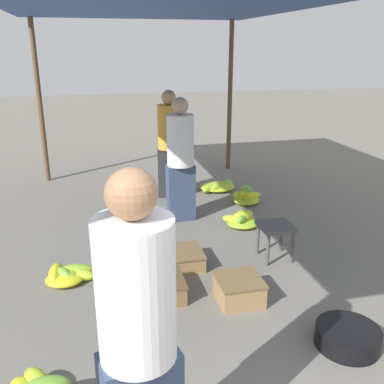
{
  "coord_description": "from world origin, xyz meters",
  "views": [
    {
      "loc": [
        -0.85,
        -0.94,
        2.13
      ],
      "look_at": [
        0.0,
        2.58,
        0.89
      ],
      "focal_mm": 40.0,
      "sensor_mm": 36.0,
      "label": 1
    }
  ],
  "objects": [
    {
      "name": "banana_pile_left_1",
      "position": [
        -1.15,
        2.85,
        0.06
      ],
      "size": [
        0.49,
        0.41,
        0.14
      ],
      "color": "#7AB536",
      "rests_on": "ground"
    },
    {
      "name": "banana_pile_right_2",
      "position": [
        1.26,
        4.47,
        0.1
      ],
      "size": [
        0.45,
        0.4,
        0.27
      ],
      "color": "yellow",
      "rests_on": "ground"
    },
    {
      "name": "crate_far",
      "position": [
        -0.34,
        2.35,
        0.09
      ],
      "size": [
        0.41,
        0.41,
        0.19
      ],
      "color": "brown",
      "rests_on": "ground"
    },
    {
      "name": "shopper_walking_mid",
      "position": [
        0.26,
        5.03,
        0.81
      ],
      "size": [
        0.39,
        0.39,
        1.56
      ],
      "color": "#2D2D33",
      "rests_on": "ground"
    },
    {
      "name": "canopy_post_back_right",
      "position": [
        1.58,
        6.3,
        1.28
      ],
      "size": [
        0.08,
        0.08,
        2.55
      ],
      "primitive_type": "cylinder",
      "color": "brown",
      "rests_on": "ground"
    },
    {
      "name": "vendor_foreground",
      "position": [
        -0.71,
        0.7,
        0.87
      ],
      "size": [
        0.42,
        0.42,
        1.67
      ],
      "color": "#384766",
      "rests_on": "ground"
    },
    {
      "name": "canopy_post_back_left",
      "position": [
        -1.58,
        6.3,
        1.28
      ],
      "size": [
        0.08,
        0.08,
        2.55
      ],
      "primitive_type": "cylinder",
      "color": "brown",
      "rests_on": "ground"
    },
    {
      "name": "stool",
      "position": [
        0.95,
        2.81,
        0.31
      ],
      "size": [
        0.34,
        0.34,
        0.38
      ],
      "color": "#4C4C4C",
      "rests_on": "ground"
    },
    {
      "name": "crate_mid",
      "position": [
        -0.04,
        2.87,
        0.09
      ],
      "size": [
        0.43,
        0.43,
        0.17
      ],
      "color": "#9E7A4C",
      "rests_on": "ground"
    },
    {
      "name": "basin_black",
      "position": [
        0.91,
        1.38,
        0.07
      ],
      "size": [
        0.48,
        0.48,
        0.15
      ],
      "color": "black",
      "rests_on": "ground"
    },
    {
      "name": "banana_pile_right_1",
      "position": [
        0.89,
        3.68,
        0.09
      ],
      "size": [
        0.48,
        0.35,
        0.22
      ],
      "color": "#AAC82E",
      "rests_on": "ground"
    },
    {
      "name": "crate_near",
      "position": [
        0.31,
        2.14,
        0.11
      ],
      "size": [
        0.39,
        0.39,
        0.22
      ],
      "color": "#9E7A4C",
      "rests_on": "ground"
    },
    {
      "name": "banana_pile_right_0",
      "position": [
        1.04,
        5.13,
        0.06
      ],
      "size": [
        0.64,
        0.48,
        0.15
      ],
      "color": "#8CBC33",
      "rests_on": "ground"
    },
    {
      "name": "shopper_walking_far",
      "position": [
        0.22,
        4.1,
        0.81
      ],
      "size": [
        0.35,
        0.34,
        1.56
      ],
      "color": "#384766",
      "rests_on": "ground"
    }
  ]
}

